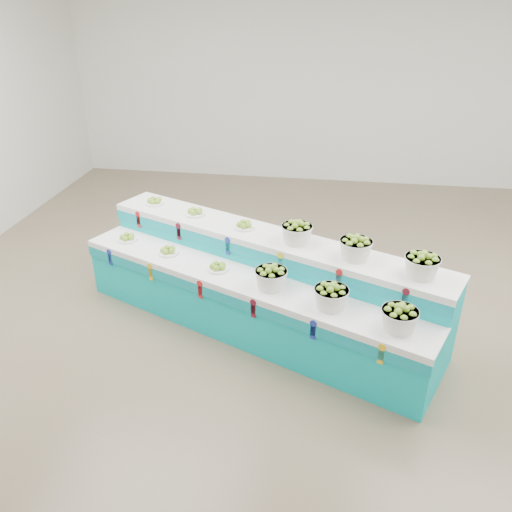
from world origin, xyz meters
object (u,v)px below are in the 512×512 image
(plate_upper_mid, at_px, (195,211))
(display_stand, at_px, (256,285))
(basket_upper_right, at_px, (422,265))
(basket_lower_left, at_px, (271,277))

(plate_upper_mid, bearing_deg, display_stand, -38.15)
(basket_upper_right, bearing_deg, plate_upper_mid, 155.94)
(display_stand, relative_size, basket_lower_left, 12.58)
(basket_lower_left, bearing_deg, display_stand, 119.25)
(display_stand, xyz_separation_m, basket_lower_left, (0.21, -0.38, 0.33))
(display_stand, distance_m, basket_upper_right, 1.82)
(basket_lower_left, bearing_deg, basket_upper_right, -2.81)
(display_stand, distance_m, basket_lower_left, 0.55)
(plate_upper_mid, xyz_separation_m, basket_upper_right, (2.49, -1.11, 0.07))
(display_stand, height_order, basket_lower_left, display_stand)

